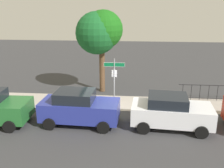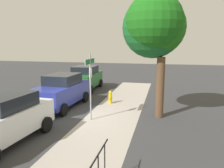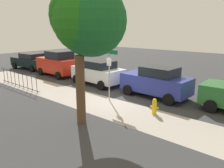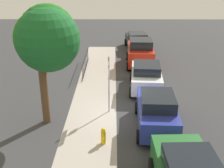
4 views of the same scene
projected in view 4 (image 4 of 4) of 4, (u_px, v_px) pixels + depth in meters
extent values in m
plane|color=#38383A|center=(116.00, 115.00, 15.24)|extent=(60.00, 60.00, 0.00)
cube|color=#ACA298|center=(94.00, 99.00, 17.09)|extent=(24.00, 2.60, 0.00)
cylinder|color=#9EA0A5|center=(109.00, 85.00, 15.06)|extent=(0.07, 0.07, 3.13)
cube|color=#0F723D|center=(109.00, 63.00, 14.60)|extent=(1.23, 0.02, 0.22)
cube|color=white|center=(109.00, 63.00, 14.60)|extent=(1.26, 0.02, 0.25)
cube|color=silver|center=(108.00, 73.00, 14.81)|extent=(0.32, 0.02, 0.42)
cylinder|color=brown|center=(45.00, 95.00, 14.06)|extent=(0.39, 0.39, 2.95)
sphere|color=#185C27|center=(48.00, 40.00, 12.73)|extent=(2.90, 2.90, 2.90)
sphere|color=#206816|center=(44.00, 39.00, 12.80)|extent=(2.70, 2.70, 2.70)
sphere|color=#196115|center=(47.00, 33.00, 13.05)|extent=(2.65, 2.65, 2.65)
cube|color=black|center=(193.00, 168.00, 8.85)|extent=(2.06, 1.70, 0.54)
cylinder|color=black|center=(152.00, 166.00, 10.85)|extent=(0.65, 0.24, 0.64)
cylinder|color=black|center=(201.00, 165.00, 10.89)|extent=(0.65, 0.24, 0.64)
cube|color=#283394|center=(156.00, 112.00, 13.81)|extent=(4.19, 1.93, 0.99)
cube|color=black|center=(158.00, 100.00, 13.29)|extent=(2.04, 1.62, 0.55)
cylinder|color=black|center=(137.00, 108.00, 15.33)|extent=(0.65, 0.25, 0.64)
cylinder|color=black|center=(170.00, 109.00, 15.25)|extent=(0.65, 0.25, 0.64)
cylinder|color=black|center=(139.00, 137.00, 12.74)|extent=(0.65, 0.25, 0.64)
cylinder|color=black|center=(178.00, 138.00, 12.66)|extent=(0.65, 0.25, 0.64)
cube|color=white|center=(146.00, 77.00, 18.26)|extent=(4.21, 2.14, 0.92)
cube|color=black|center=(147.00, 68.00, 17.76)|extent=(2.07, 1.77, 0.52)
cylinder|color=black|center=(132.00, 76.00, 19.78)|extent=(0.65, 0.27, 0.64)
cylinder|color=black|center=(159.00, 77.00, 19.65)|extent=(0.65, 0.27, 0.64)
cylinder|color=black|center=(131.00, 92.00, 17.22)|extent=(0.65, 0.27, 0.64)
cylinder|color=black|center=(162.00, 93.00, 17.09)|extent=(0.65, 0.27, 0.64)
cube|color=red|center=(140.00, 54.00, 22.64)|extent=(4.10, 2.08, 1.20)
cube|color=black|center=(141.00, 43.00, 22.07)|extent=(2.00, 1.77, 0.64)
cylinder|color=black|center=(128.00, 56.00, 24.18)|extent=(0.65, 0.24, 0.64)
cylinder|color=black|center=(151.00, 56.00, 24.10)|extent=(0.65, 0.24, 0.64)
cylinder|color=black|center=(128.00, 67.00, 21.64)|extent=(0.65, 0.24, 0.64)
cylinder|color=black|center=(154.00, 67.00, 21.57)|extent=(0.65, 0.24, 0.64)
cube|color=black|center=(137.00, 42.00, 27.15)|extent=(4.48, 2.11, 0.82)
cube|color=black|center=(138.00, 35.00, 26.66)|extent=(2.20, 1.73, 0.48)
cylinder|color=black|center=(126.00, 42.00, 28.62)|extent=(0.65, 0.27, 0.64)
cylinder|color=black|center=(144.00, 42.00, 28.73)|extent=(0.65, 0.27, 0.64)
cylinder|color=black|center=(129.00, 50.00, 25.89)|extent=(0.65, 0.27, 0.64)
cylinder|color=black|center=(149.00, 50.00, 26.00)|extent=(0.65, 0.27, 0.64)
cylinder|color=black|center=(85.00, 57.00, 21.50)|extent=(5.12, 0.04, 0.04)
cylinder|color=black|center=(86.00, 69.00, 21.85)|extent=(5.12, 0.04, 0.04)
cylinder|color=black|center=(82.00, 74.00, 19.59)|extent=(0.03, 0.03, 1.05)
cylinder|color=black|center=(83.00, 71.00, 20.12)|extent=(0.03, 0.03, 1.05)
cylinder|color=black|center=(84.00, 68.00, 20.64)|extent=(0.03, 0.03, 1.05)
cylinder|color=black|center=(85.00, 66.00, 21.17)|extent=(0.03, 0.03, 1.05)
cylinder|color=black|center=(85.00, 63.00, 21.70)|extent=(0.03, 0.03, 1.05)
cylinder|color=black|center=(86.00, 61.00, 22.22)|extent=(0.03, 0.03, 1.05)
cylinder|color=black|center=(87.00, 59.00, 22.75)|extent=(0.03, 0.03, 1.05)
cylinder|color=black|center=(87.00, 57.00, 23.27)|extent=(0.03, 0.03, 1.05)
cylinder|color=black|center=(88.00, 55.00, 23.80)|extent=(0.03, 0.03, 1.05)
cylinder|color=yellow|center=(103.00, 137.00, 12.71)|extent=(0.22, 0.22, 0.62)
sphere|color=yellow|center=(103.00, 130.00, 12.57)|extent=(0.20, 0.20, 0.20)
cylinder|color=yellow|center=(103.00, 139.00, 12.55)|extent=(0.10, 0.09, 0.09)
cylinder|color=yellow|center=(103.00, 135.00, 12.84)|extent=(0.10, 0.09, 0.09)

